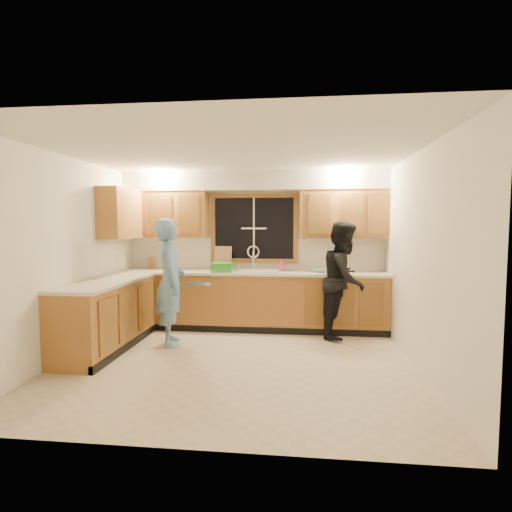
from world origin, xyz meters
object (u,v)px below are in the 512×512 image
at_px(sink, 252,275).
at_px(dishwasher, 200,302).
at_px(man, 170,282).
at_px(stove, 84,326).
at_px(dish_crate, 222,267).
at_px(bowl, 320,270).
at_px(woman, 344,280).
at_px(knife_block, 152,263).
at_px(soap_bottle, 281,265).

bearing_deg(sink, dishwasher, -179.01).
height_order(sink, dishwasher, sink).
bearing_deg(man, stove, 116.57).
xyz_separation_m(dish_crate, bowl, (1.51, 0.14, -0.05)).
bearing_deg(sink, woman, -12.80).
bearing_deg(knife_block, dish_crate, -27.58).
bearing_deg(bowl, stove, -147.36).
bearing_deg(dishwasher, man, -100.05).
distance_m(man, bowl, 2.30).
bearing_deg(bowl, man, -154.97).
height_order(man, bowl, man).
bearing_deg(knife_block, bowl, -17.51).
xyz_separation_m(sink, bowl, (1.06, 0.01, 0.08)).
bearing_deg(sink, bowl, 0.57).
bearing_deg(bowl, dish_crate, -174.57).
bearing_deg(dish_crate, woman, -5.74).
bearing_deg(bowl, woman, -44.02).
xyz_separation_m(knife_block, bowl, (2.78, -0.15, -0.07)).
xyz_separation_m(sink, woman, (1.41, -0.32, -0.01)).
xyz_separation_m(dishwasher, knife_block, (-0.86, 0.18, 0.61)).
height_order(dish_crate, soap_bottle, soap_bottle).
bearing_deg(stove, sink, 45.39).
bearing_deg(stove, knife_block, 87.52).
bearing_deg(man, sink, -67.87).
relative_size(soap_bottle, bowl, 0.85).
bearing_deg(sink, dish_crate, -163.46).
distance_m(dish_crate, soap_bottle, 0.96).
bearing_deg(dishwasher, bowl, 0.75).
distance_m(dishwasher, stove, 2.04).
bearing_deg(woman, man, 125.42).
bearing_deg(soap_bottle, stove, -138.68).
distance_m(dishwasher, soap_bottle, 1.46).
distance_m(woman, dish_crate, 1.87).
xyz_separation_m(knife_block, dish_crate, (1.27, -0.30, -0.02)).
xyz_separation_m(man, soap_bottle, (1.48, 1.13, 0.14)).
height_order(stove, bowl, bowl).
height_order(sink, knife_block, sink).
relative_size(man, knife_block, 8.80).
xyz_separation_m(dishwasher, soap_bottle, (1.31, 0.18, 0.60)).
bearing_deg(woman, dish_crate, 104.85).
bearing_deg(woman, bowl, 66.57).
bearing_deg(knife_block, woman, -23.16).
height_order(woman, knife_block, woman).
height_order(knife_block, bowl, knife_block).
height_order(dish_crate, bowl, dish_crate).
relative_size(dishwasher, knife_block, 4.15).
bearing_deg(soap_bottle, woman, -27.13).
bearing_deg(dishwasher, knife_block, 168.30).
xyz_separation_m(stove, woman, (3.21, 1.51, 0.40)).
bearing_deg(soap_bottle, sink, -160.45).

